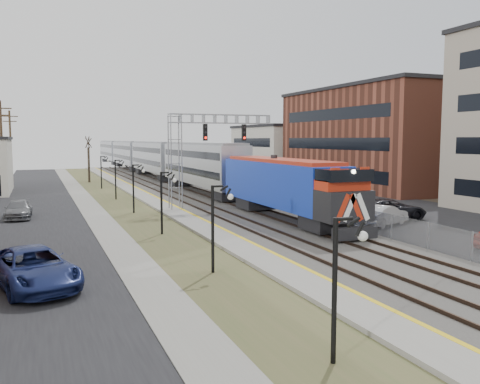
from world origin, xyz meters
TOP-DOWN VIEW (x-y plane):
  - ground at (0.00, 0.00)m, footprint 160.00×160.00m
  - street_west at (-11.50, 35.00)m, footprint 7.00×120.00m
  - sidewalk at (-7.00, 35.00)m, footprint 2.00×120.00m
  - grass_median at (-4.00, 35.00)m, footprint 4.00×120.00m
  - platform at (-1.00, 35.00)m, footprint 2.00×120.00m
  - ballast_bed at (4.00, 35.00)m, footprint 8.00×120.00m
  - parking_lot at (16.00, 35.00)m, footprint 16.00×120.00m
  - platform_edge at (-0.12, 35.00)m, footprint 0.24×120.00m
  - track_near at (2.00, 35.00)m, footprint 1.58×120.00m
  - track_far at (5.50, 35.00)m, footprint 1.58×120.00m
  - train at (5.50, 66.72)m, footprint 3.00×108.65m
  - signal_gantry at (1.22, 27.99)m, footprint 9.00×1.07m
  - lampposts at (-4.00, 18.29)m, footprint 0.14×62.14m
  - fence at (8.20, 35.00)m, footprint 0.04×120.00m
  - buildings_east at (30.00, 31.18)m, footprint 16.00×76.00m
  - bare_trees at (-12.66, 38.91)m, footprint 12.30×42.30m
  - car_lot_b at (11.07, 15.52)m, footprint 4.67×3.15m
  - car_lot_c at (12.99, 17.41)m, footprint 5.88×3.05m
  - car_lot_d at (12.78, 23.38)m, footprint 5.05×2.17m
  - car_lot_e at (12.13, 36.08)m, footprint 5.02×3.45m
  - car_street_a at (-11.47, 8.56)m, footprint 4.10×6.28m
  - car_street_b at (-12.62, 28.64)m, footprint 2.01×4.63m

SIDE VIEW (x-z plane):
  - ground at x=0.00m, z-range 0.00..0.00m
  - street_west at x=-11.50m, z-range 0.00..0.04m
  - parking_lot at x=16.00m, z-range 0.00..0.04m
  - grass_median at x=-4.00m, z-range 0.00..0.06m
  - sidewalk at x=-7.00m, z-range 0.00..0.08m
  - ballast_bed at x=4.00m, z-range 0.00..0.20m
  - platform at x=-1.00m, z-range 0.00..0.24m
  - platform_edge at x=-0.12m, z-range 0.24..0.25m
  - track_near at x=2.00m, z-range 0.20..0.35m
  - track_far at x=5.50m, z-range 0.20..0.35m
  - car_street_b at x=-12.62m, z-range 0.00..1.33m
  - car_lot_d at x=12.78m, z-range 0.00..1.45m
  - car_lot_b at x=11.07m, z-range 0.00..1.45m
  - car_lot_c at x=12.99m, z-range 0.00..1.58m
  - car_lot_e at x=12.13m, z-range 0.00..1.59m
  - fence at x=8.20m, z-range 0.00..1.60m
  - car_street_a at x=-11.47m, z-range 0.00..1.61m
  - lampposts at x=-4.00m, z-range 0.00..4.00m
  - bare_trees at x=-12.66m, z-range -0.27..5.68m
  - train at x=5.50m, z-range 0.28..5.60m
  - signal_gantry at x=1.22m, z-range 1.51..9.66m
  - buildings_east at x=30.00m, z-range -1.19..13.81m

